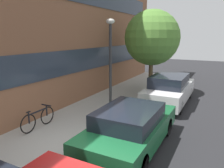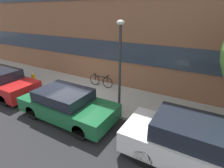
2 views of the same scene
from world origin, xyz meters
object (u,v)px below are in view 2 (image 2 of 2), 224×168
at_px(parked_car_green, 67,104).
at_px(parked_car_red, 2,82).
at_px(bicycle, 101,80).
at_px(lamp_post, 120,57).
at_px(fire_hydrant, 34,79).
at_px(parked_car_white, 199,146).

bearing_deg(parked_car_green, parked_car_red, -180.00).
bearing_deg(bicycle, parked_car_red, -142.34).
height_order(parked_car_red, lamp_post, lamp_post).
distance_m(fire_hydrant, lamp_post, 6.27).
xyz_separation_m(parked_car_red, lamp_post, (6.39, 1.57, 1.86)).
xyz_separation_m(fire_hydrant, lamp_post, (5.92, -0.04, 2.09)).
distance_m(parked_car_white, fire_hydrant, 9.45).
distance_m(parked_car_white, lamp_post, 4.16).
relative_size(parked_car_red, bicycle, 2.75).
bearing_deg(parked_car_white, fire_hydrant, 170.19).
height_order(parked_car_green, bicycle, parked_car_green).
height_order(parked_car_red, bicycle, parked_car_red).
distance_m(parked_car_red, parked_car_white, 9.78).
xyz_separation_m(fire_hydrant, bicycle, (3.78, 1.72, 0.04)).
height_order(parked_car_green, fire_hydrant, parked_car_green).
relative_size(parked_car_red, parked_car_white, 0.95).
bearing_deg(bicycle, parked_car_green, -82.09).
bearing_deg(parked_car_red, parked_car_white, -0.00).
distance_m(parked_car_red, fire_hydrant, 1.69).
height_order(parked_car_white, lamp_post, lamp_post).
bearing_deg(bicycle, fire_hydrant, -155.93).
distance_m(parked_car_green, fire_hydrant, 4.56).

